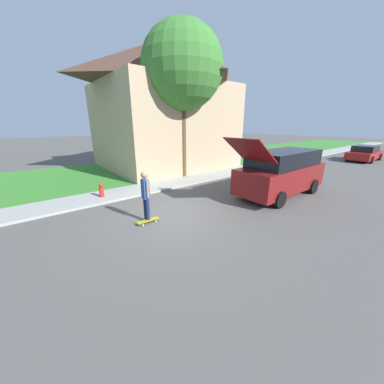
% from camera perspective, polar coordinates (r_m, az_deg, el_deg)
% --- Properties ---
extents(ground_plane, '(120.00, 120.00, 0.00)m').
position_cam_1_polar(ground_plane, '(8.20, -5.67, -6.04)').
color(ground_plane, '#54514F').
extents(lawn, '(10.00, 80.00, 0.08)m').
position_cam_1_polar(lawn, '(17.80, -3.56, 7.21)').
color(lawn, '#387F2D').
rests_on(lawn, ground_plane).
extents(sidewalk, '(1.80, 80.00, 0.10)m').
position_cam_1_polar(sidewalk, '(14.48, 6.54, 4.71)').
color(sidewalk, '#9E9E99').
rests_on(sidewalk, ground_plane).
extents(house, '(9.03, 9.52, 8.77)m').
position_cam_1_polar(house, '(17.43, -7.63, 22.09)').
color(house, tan).
rests_on(house, lawn).
extents(lawn_tree_near, '(4.58, 4.58, 8.47)m').
position_cam_1_polar(lawn_tree_near, '(13.72, -2.62, 30.13)').
color(lawn_tree_near, brown).
rests_on(lawn_tree_near, lawn).
extents(suv_parked, '(2.03, 5.65, 2.81)m').
position_cam_1_polar(suv_parked, '(10.94, 22.76, 4.93)').
color(suv_parked, maroon).
rests_on(suv_parked, ground_plane).
extents(car_down_street, '(1.99, 4.54, 1.38)m').
position_cam_1_polar(car_down_street, '(25.61, 38.98, 8.03)').
color(car_down_street, maroon).
rests_on(car_down_street, ground_plane).
extents(skateboarder, '(0.41, 0.24, 1.80)m').
position_cam_1_polar(skateboarder, '(7.45, -12.27, -0.53)').
color(skateboarder, '#192347').
rests_on(skateboarder, ground_plane).
extents(skateboard, '(0.23, 0.80, 0.10)m').
position_cam_1_polar(skateboard, '(7.66, -11.65, -7.47)').
color(skateboard, '#A89323').
rests_on(skateboard, ground_plane).
extents(fire_hydrant, '(0.20, 0.20, 0.65)m').
position_cam_1_polar(fire_hydrant, '(10.54, -23.01, 0.45)').
color(fire_hydrant, red).
rests_on(fire_hydrant, sidewalk).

